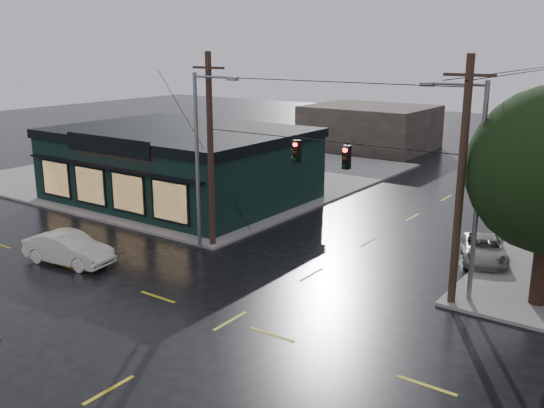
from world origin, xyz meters
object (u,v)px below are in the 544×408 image
Objects in this scene: suv_silver at (484,249)px; utility_pole_nw at (213,246)px; utility_pole_ne at (451,305)px; sedan_cream at (68,249)px.

utility_pole_nw is at bearing -174.34° from suv_silver.
utility_pole_nw is at bearing 180.00° from utility_pole_ne.
sedan_cream reaches higher than suv_silver.
sedan_cream is (-17.04, -6.10, 0.77)m from utility_pole_ne.
sedan_cream is at bearing -160.31° from utility_pole_ne.
utility_pole_nw is 1.00× the size of utility_pole_ne.
utility_pole_nw is 13.00m from utility_pole_ne.
utility_pole_ne is 18.12m from sedan_cream.
utility_pole_ne reaches higher than suv_silver.
suv_silver is at bearing 25.95° from utility_pole_nw.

